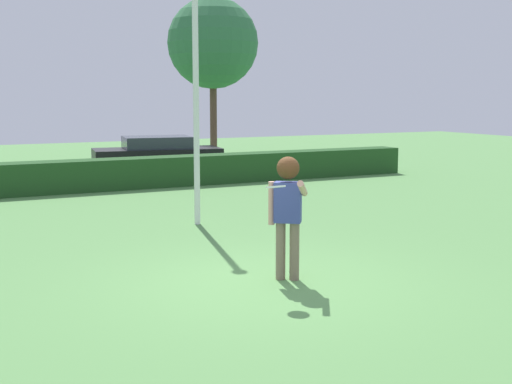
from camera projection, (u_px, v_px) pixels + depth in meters
name	position (u px, v px, depth m)	size (l,w,h in m)	color
ground_plane	(265.00, 283.00, 9.75)	(60.00, 60.00, 0.00)	#588D4C
person	(288.00, 203.00, 9.77)	(0.47, 0.84, 1.78)	#7C6755
frisbee	(276.00, 187.00, 9.16)	(0.27, 0.27, 0.07)	white
lamppost	(196.00, 73.00, 13.74)	(0.24, 0.24, 5.51)	silver
hedge_row	(88.00, 175.00, 19.00)	(20.74, 0.90, 0.86)	#20471E
parked_car_black	(157.00, 153.00, 23.15)	(4.41, 2.34, 1.25)	black
birch_tree	(213.00, 43.00, 28.08)	(3.71, 3.71, 6.58)	brown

